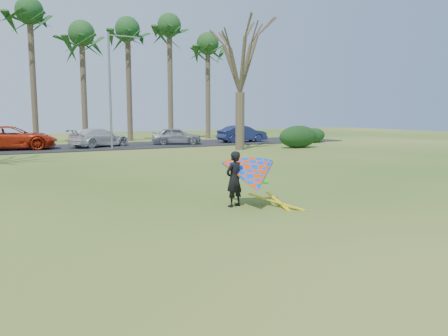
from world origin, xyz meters
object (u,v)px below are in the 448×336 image
car_3 (99,138)px  kite_flyer (251,177)px  car_4 (176,136)px  bare_tree_right (240,54)px  streetlight (112,85)px  car_2 (12,138)px  car_5 (242,134)px

car_3 → kite_flyer: (-1.05, -22.97, 0.10)m
car_4 → kite_flyer: size_ratio=1.65×
bare_tree_right → streetlight: bearing=153.0°
car_3 → car_4: bearing=-118.3°
car_2 → bare_tree_right: bearing=-107.6°
bare_tree_right → car_2: bare_tree_right is taller
car_2 → kite_flyer: kite_flyer is taller
kite_flyer → car_4: bearing=72.5°
streetlight → car_4: streetlight is taller
car_3 → car_5: 12.11m
streetlight → car_3: bearing=98.1°
car_5 → kite_flyer: 25.94m
bare_tree_right → car_5: bare_tree_right is taller
car_3 → car_5: size_ratio=1.09×
car_2 → streetlight: bearing=-106.5°
bare_tree_right → car_4: bare_tree_right is taller
bare_tree_right → car_2: 16.71m
car_5 → bare_tree_right: bearing=148.7°
streetlight → kite_flyer: size_ratio=3.35×
car_2 → car_4: size_ratio=1.48×
car_4 → car_5: car_5 is taller
bare_tree_right → car_4: size_ratio=2.34×
streetlight → kite_flyer: (-1.44, -20.25, -3.62)m
car_3 → kite_flyer: bearing=152.5°
car_2 → car_4: (11.92, -0.57, -0.14)m
bare_tree_right → car_3: bare_tree_right is taller
car_2 → car_4: 11.94m
bare_tree_right → car_5: size_ratio=2.14×
car_2 → car_4: bearing=-84.1°
bare_tree_right → car_5: (3.87, 6.11, -5.80)m
bare_tree_right → car_2: size_ratio=1.58×
car_4 → bare_tree_right: bearing=-139.8°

